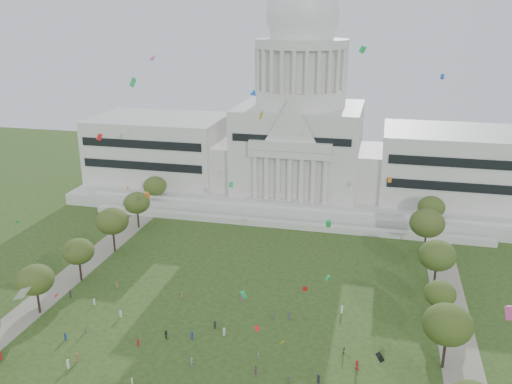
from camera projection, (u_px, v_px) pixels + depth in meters
capitol at (299, 139)px, 197.62m from camera, size 160.00×64.50×91.30m
path_left at (60, 285)px, 138.01m from camera, size 8.00×160.00×0.04m
path_right at (456, 335)px, 117.05m from camera, size 8.00×160.00×0.04m
row_tree_l_2 at (35, 280)px, 122.96m from camera, size 8.42×8.42×11.97m
row_tree_r_2 at (448, 325)px, 103.23m from camera, size 9.55×9.55×13.58m
row_tree_l_3 at (78, 251)px, 138.18m from camera, size 8.12×8.12×11.55m
row_tree_r_3 at (440, 294)px, 119.73m from camera, size 7.01×7.01×9.98m
row_tree_l_4 at (112, 221)px, 154.88m from camera, size 9.29×9.29×13.21m
row_tree_r_4 at (437, 256)px, 133.31m from camera, size 9.19×9.19×13.06m
row_tree_l_5 at (137, 203)px, 172.59m from camera, size 8.33×8.33×11.85m
row_tree_r_5 at (427, 223)px, 151.99m from camera, size 9.82×9.82×13.96m
row_tree_l_6 at (155, 186)px, 189.73m from camera, size 8.19×8.19×11.64m
row_tree_r_6 at (431, 207)px, 168.45m from camera, size 8.42×8.42×11.97m
person_0 at (357, 365)px, 105.53m from camera, size 1.03×1.15×1.98m
person_2 at (344, 351)px, 109.85m from camera, size 0.97×1.03×1.81m
person_3 at (289, 379)px, 101.73m from camera, size 0.52×1.01×1.56m
person_4 at (256, 370)px, 104.04m from camera, size 0.97×1.30×1.98m
person_5 at (192, 361)px, 106.66m from camera, size 1.31×1.77×1.78m
person_8 at (166, 334)px, 115.43m from camera, size 1.08×0.87×1.92m
person_10 at (258, 355)px, 108.71m from camera, size 0.65×1.03×1.66m
distant_crowd at (164, 333)px, 116.24m from camera, size 65.76×36.80×1.93m
kite_swarm at (230, 223)px, 96.22m from camera, size 96.50×107.85×58.54m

